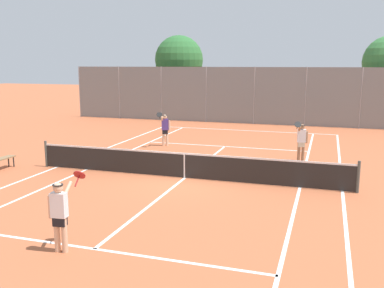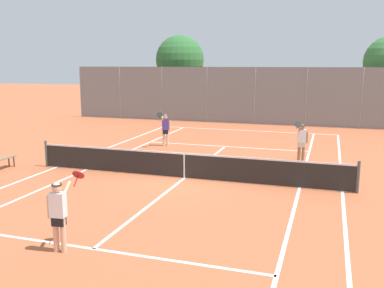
% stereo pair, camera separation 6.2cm
% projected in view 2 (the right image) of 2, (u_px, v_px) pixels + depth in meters
% --- Properties ---
extents(ground_plane, '(120.00, 120.00, 0.00)m').
position_uv_depth(ground_plane, '(184.00, 178.00, 15.71)').
color(ground_plane, '#B25B38').
extents(court_line_markings, '(11.10, 23.90, 0.01)m').
position_uv_depth(court_line_markings, '(184.00, 178.00, 15.71)').
color(court_line_markings, white).
rests_on(court_line_markings, ground).
extents(tennis_net, '(12.00, 0.10, 1.07)m').
position_uv_depth(tennis_net, '(184.00, 165.00, 15.62)').
color(tennis_net, '#474C47').
rests_on(tennis_net, ground).
extents(player_near_side, '(0.61, 0.77, 1.77)m').
position_uv_depth(player_near_side, '(59.00, 212.00, 9.44)').
color(player_near_side, '#D8A884').
rests_on(player_near_side, ground).
extents(player_far_left, '(0.49, 0.86, 1.77)m').
position_uv_depth(player_far_left, '(165.00, 128.00, 21.72)').
color(player_far_left, beige).
rests_on(player_far_left, ground).
extents(player_far_right, '(0.56, 0.82, 1.77)m').
position_uv_depth(player_far_right, '(302.00, 140.00, 18.31)').
color(player_far_right, '#936B4C').
rests_on(player_far_right, ground).
extents(loose_tennis_ball_1, '(0.07, 0.07, 0.07)m').
position_uv_depth(loose_tennis_ball_1, '(167.00, 139.00, 23.65)').
color(loose_tennis_ball_1, '#D1DB33').
rests_on(loose_tennis_ball_1, ground).
extents(courtside_bench, '(0.36, 1.50, 0.47)m').
position_uv_depth(courtside_bench, '(0.00, 160.00, 16.83)').
color(courtside_bench, olive).
rests_on(courtside_bench, ground).
extents(back_fence, '(27.53, 0.08, 3.93)m').
position_uv_depth(back_fence, '(255.00, 96.00, 29.35)').
color(back_fence, gray).
rests_on(back_fence, ground).
extents(tree_behind_left, '(3.82, 3.82, 6.34)m').
position_uv_depth(tree_behind_left, '(181.00, 62.00, 33.89)').
color(tree_behind_left, brown).
rests_on(tree_behind_left, ground).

